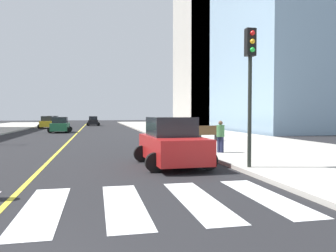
# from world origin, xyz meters

# --- Properties ---
(sidewalk_kerb_east) EXTENTS (10.00, 120.00, 0.15)m
(sidewalk_kerb_east) POSITION_xyz_m (12.20, 20.00, 0.07)
(sidewalk_kerb_east) COLOR #B2ADA3
(sidewalk_kerb_east) RESTS_ON ground
(lane_divider_paint) EXTENTS (0.16, 80.00, 0.01)m
(lane_divider_paint) POSITION_xyz_m (0.00, 40.00, 0.01)
(lane_divider_paint) COLOR yellow
(lane_divider_paint) RESTS_ON ground
(parking_garage_concrete) EXTENTS (18.00, 24.00, 27.76)m
(parking_garage_concrete) POSITION_xyz_m (27.42, 55.13, 13.88)
(parking_garage_concrete) COLOR #B2ADA3
(parking_garage_concrete) RESTS_ON ground
(car_black_nearest) EXTENTS (2.37, 3.79, 1.70)m
(car_black_nearest) POSITION_xyz_m (1.53, 57.54, 0.79)
(car_black_nearest) COLOR black
(car_black_nearest) RESTS_ON ground
(car_green_second) EXTENTS (2.49, 3.98, 1.77)m
(car_green_second) POSITION_xyz_m (-1.94, 35.84, 0.83)
(car_green_second) COLOR #236B42
(car_green_second) RESTS_ON ground
(car_gray_third) EXTENTS (2.57, 4.05, 1.79)m
(car_gray_third) POSITION_xyz_m (-5.12, 55.96, 0.84)
(car_gray_third) COLOR slate
(car_gray_third) RESTS_ON ground
(car_yellow_fourth) EXTENTS (2.55, 4.04, 1.80)m
(car_yellow_fourth) POSITION_xyz_m (-4.98, 48.19, 0.84)
(car_yellow_fourth) COLOR gold
(car_yellow_fourth) RESTS_ON ground
(car_red_fifth) EXTENTS (2.88, 4.51, 1.98)m
(car_red_fifth) POSITION_xyz_m (5.11, 9.54, 0.93)
(car_red_fifth) COLOR red
(car_red_fifth) RESTS_ON ground
(traffic_light_near_corner) EXTENTS (0.36, 0.41, 5.08)m
(traffic_light_near_corner) POSITION_xyz_m (7.61, 7.60, 3.71)
(traffic_light_near_corner) COLOR black
(traffic_light_near_corner) RESTS_ON sidewalk_kerb_east
(park_bench) EXTENTS (1.84, 0.72, 1.12)m
(park_bench) POSITION_xyz_m (10.10, 19.44, 0.69)
(park_bench) COLOR brown
(park_bench) RESTS_ON sidewalk_kerb_east
(pedestrian_waiting_east) EXTENTS (0.40, 0.40, 1.62)m
(pedestrian_waiting_east) POSITION_xyz_m (8.27, 12.27, 1.04)
(pedestrian_waiting_east) COLOR #232847
(pedestrian_waiting_east) RESTS_ON sidewalk_kerb_east
(fire_hydrant) EXTENTS (0.26, 0.26, 0.89)m
(fire_hydrant) POSITION_xyz_m (7.82, 29.78, 0.58)
(fire_hydrant) COLOR red
(fire_hydrant) RESTS_ON sidewalk_kerb_east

